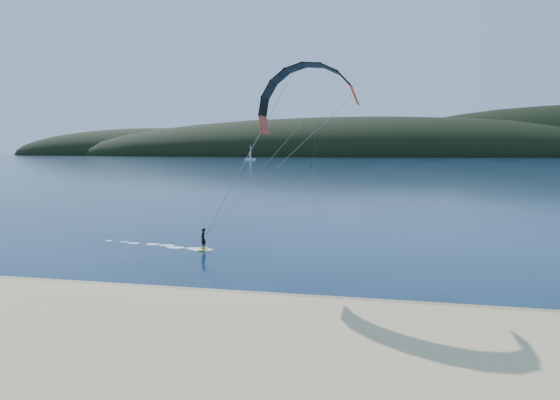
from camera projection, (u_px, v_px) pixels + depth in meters
ground at (166, 322)px, 24.81m from camera, size 1800.00×1800.00×0.00m
wet_sand at (200, 295)px, 29.18m from camera, size 220.00×2.50×0.10m
headland at (388, 156)px, 749.01m from camera, size 1200.00×310.00×140.00m
kitesurfer_near at (302, 121)px, 35.25m from camera, size 24.02×7.93×14.43m
kitesurfer_far at (323, 134)px, 227.67m from camera, size 10.30×6.67×17.98m
sailboat at (250, 159)px, 441.89m from camera, size 9.54×6.12×13.30m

